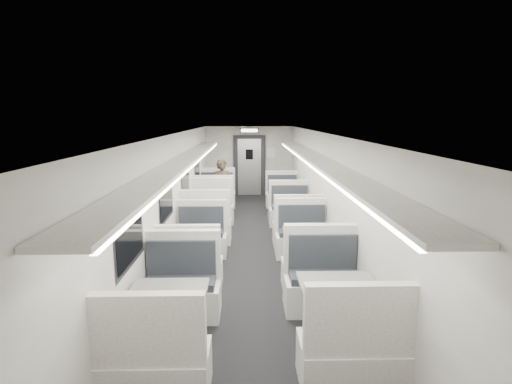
{
  "coord_description": "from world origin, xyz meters",
  "views": [
    {
      "loc": [
        -0.08,
        -7.84,
        2.72
      ],
      "look_at": [
        0.12,
        0.95,
        1.06
      ],
      "focal_mm": 28.0,
      "sensor_mm": 36.0,
      "label": 1
    }
  ],
  "objects_px": {
    "booth_right_c": "(308,250)",
    "passenger": "(223,188)",
    "booth_left_b": "(209,215)",
    "booth_right_b": "(293,218)",
    "booth_left_c": "(196,250)",
    "booth_right_a": "(285,200)",
    "booth_left_d": "(170,318)",
    "exit_sign": "(249,130)",
    "booth_left_a": "(215,200)",
    "booth_right_d": "(336,310)",
    "vestibule_door": "(249,166)"
  },
  "relations": [
    {
      "from": "booth_right_c",
      "to": "passenger",
      "type": "relative_size",
      "value": 1.35
    },
    {
      "from": "booth_left_b",
      "to": "booth_right_b",
      "type": "height_order",
      "value": "booth_left_b"
    },
    {
      "from": "booth_left_c",
      "to": "booth_right_a",
      "type": "xyz_separation_m",
      "value": [
        2.0,
        4.35,
        -0.0
      ]
    },
    {
      "from": "booth_left_d",
      "to": "booth_left_c",
      "type": "bearing_deg",
      "value": 90.0
    },
    {
      "from": "passenger",
      "to": "exit_sign",
      "type": "relative_size",
      "value": 2.53
    },
    {
      "from": "booth_left_a",
      "to": "booth_left_d",
      "type": "height_order",
      "value": "booth_left_a"
    },
    {
      "from": "booth_left_c",
      "to": "booth_right_a",
      "type": "distance_m",
      "value": 4.79
    },
    {
      "from": "booth_right_c",
      "to": "booth_right_d",
      "type": "bearing_deg",
      "value": -90.0
    },
    {
      "from": "booth_left_d",
      "to": "passenger",
      "type": "bearing_deg",
      "value": 87.92
    },
    {
      "from": "booth_left_c",
      "to": "booth_right_c",
      "type": "height_order",
      "value": "booth_right_c"
    },
    {
      "from": "booth_left_c",
      "to": "booth_right_d",
      "type": "distance_m",
      "value": 3.12
    },
    {
      "from": "booth_right_a",
      "to": "booth_right_d",
      "type": "xyz_separation_m",
      "value": [
        0.0,
        -6.75,
        0.04
      ]
    },
    {
      "from": "vestibule_door",
      "to": "booth_right_c",
      "type": "bearing_deg",
      "value": -81.86
    },
    {
      "from": "exit_sign",
      "to": "booth_left_d",
      "type": "bearing_deg",
      "value": -96.4
    },
    {
      "from": "booth_right_b",
      "to": "passenger",
      "type": "bearing_deg",
      "value": 133.46
    },
    {
      "from": "booth_left_c",
      "to": "booth_left_a",
      "type": "bearing_deg",
      "value": 90.0
    },
    {
      "from": "booth_right_d",
      "to": "booth_left_d",
      "type": "bearing_deg",
      "value": -176.47
    },
    {
      "from": "booth_left_c",
      "to": "booth_right_a",
      "type": "bearing_deg",
      "value": 65.32
    },
    {
      "from": "booth_left_b",
      "to": "exit_sign",
      "type": "distance_m",
      "value": 4.51
    },
    {
      "from": "booth_left_b",
      "to": "booth_right_c",
      "type": "distance_m",
      "value": 3.22
    },
    {
      "from": "booth_left_a",
      "to": "booth_left_c",
      "type": "height_order",
      "value": "booth_left_a"
    },
    {
      "from": "booth_right_c",
      "to": "passenger",
      "type": "xyz_separation_m",
      "value": [
        -1.76,
        4.16,
        0.41
      ]
    },
    {
      "from": "booth_right_a",
      "to": "booth_right_b",
      "type": "height_order",
      "value": "booth_right_b"
    },
    {
      "from": "booth_left_b",
      "to": "vestibule_door",
      "type": "distance_m",
      "value": 4.62
    },
    {
      "from": "booth_right_d",
      "to": "booth_left_a",
      "type": "bearing_deg",
      "value": 106.72
    },
    {
      "from": "booth_left_b",
      "to": "exit_sign",
      "type": "relative_size",
      "value": 3.67
    },
    {
      "from": "vestibule_door",
      "to": "exit_sign",
      "type": "height_order",
      "value": "exit_sign"
    },
    {
      "from": "booth_left_b",
      "to": "booth_right_d",
      "type": "relative_size",
      "value": 1.02
    },
    {
      "from": "passenger",
      "to": "exit_sign",
      "type": "bearing_deg",
      "value": 52.87
    },
    {
      "from": "vestibule_door",
      "to": "booth_right_d",
      "type": "bearing_deg",
      "value": -83.85
    },
    {
      "from": "vestibule_door",
      "to": "booth_left_c",
      "type": "bearing_deg",
      "value": -98.26
    },
    {
      "from": "booth_left_c",
      "to": "booth_right_c",
      "type": "bearing_deg",
      "value": -2.87
    },
    {
      "from": "passenger",
      "to": "vestibule_door",
      "type": "xyz_separation_m",
      "value": [
        0.76,
        2.83,
        0.25
      ]
    },
    {
      "from": "booth_right_d",
      "to": "booth_left_c",
      "type": "bearing_deg",
      "value": 129.86
    },
    {
      "from": "booth_left_a",
      "to": "booth_right_c",
      "type": "height_order",
      "value": "booth_left_a"
    },
    {
      "from": "booth_left_b",
      "to": "booth_right_b",
      "type": "relative_size",
      "value": 1.08
    },
    {
      "from": "booth_left_b",
      "to": "booth_left_c",
      "type": "relative_size",
      "value": 1.12
    },
    {
      "from": "booth_left_a",
      "to": "booth_left_c",
      "type": "relative_size",
      "value": 1.09
    },
    {
      "from": "booth_right_d",
      "to": "passenger",
      "type": "xyz_separation_m",
      "value": [
        -1.76,
        6.45,
        0.38
      ]
    },
    {
      "from": "booth_left_b",
      "to": "booth_right_b",
      "type": "xyz_separation_m",
      "value": [
        2.0,
        -0.23,
        -0.03
      ]
    },
    {
      "from": "booth_left_a",
      "to": "booth_right_a",
      "type": "distance_m",
      "value": 2.0
    },
    {
      "from": "booth_right_c",
      "to": "vestibule_door",
      "type": "height_order",
      "value": "vestibule_door"
    },
    {
      "from": "booth_left_c",
      "to": "booth_right_a",
      "type": "relative_size",
      "value": 1.0
    },
    {
      "from": "booth_right_c",
      "to": "vestibule_door",
      "type": "bearing_deg",
      "value": 98.14
    },
    {
      "from": "booth_left_b",
      "to": "booth_right_c",
      "type": "height_order",
      "value": "booth_left_b"
    },
    {
      "from": "booth_left_d",
      "to": "passenger",
      "type": "relative_size",
      "value": 1.39
    },
    {
      "from": "passenger",
      "to": "booth_right_a",
      "type": "bearing_deg",
      "value": -9.58
    },
    {
      "from": "booth_left_c",
      "to": "passenger",
      "type": "height_order",
      "value": "passenger"
    },
    {
      "from": "booth_right_a",
      "to": "exit_sign",
      "type": "distance_m",
      "value": 2.98
    },
    {
      "from": "vestibule_door",
      "to": "booth_left_a",
      "type": "bearing_deg",
      "value": -110.85
    }
  ]
}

